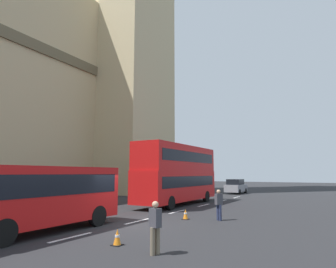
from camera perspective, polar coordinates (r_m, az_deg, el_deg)
ground_plane at (r=15.38m, az=-9.21°, el=-17.42°), size 160.00×160.00×0.00m
lane_centre_marking at (r=16.46m, az=-6.06°, el=-16.81°), size 39.00×0.16×0.01m
double_decker_bus at (r=24.56m, az=2.01°, el=-7.53°), size 10.43×2.54×4.90m
sedan_lead at (r=39.05m, az=13.31°, el=-10.07°), size 4.40×1.86×1.85m
traffic_cone_west at (r=11.27m, az=-10.02°, el=-19.51°), size 0.36×0.36×0.58m
traffic_cone_middle at (r=17.04m, az=3.49°, el=-15.59°), size 0.36×0.36×0.58m
pedestrian_near_cones at (r=9.82m, az=-2.56°, el=-17.65°), size 0.37×0.46×1.69m
pedestrian_by_kerb at (r=16.78m, az=10.04°, el=-13.44°), size 0.47×0.42×1.69m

